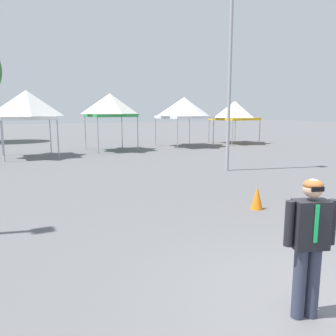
% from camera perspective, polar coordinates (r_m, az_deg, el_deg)
% --- Properties ---
extents(ground_plane, '(140.00, 140.00, 0.00)m').
position_cam_1_polar(ground_plane, '(5.24, 23.78, -20.68)').
color(ground_plane, '#5B5B5E').
extents(canopy_tent_right_of_center, '(2.85, 2.85, 3.69)m').
position_cam_1_polar(canopy_tent_right_of_center, '(20.53, -22.67, 9.74)').
color(canopy_tent_right_of_center, '#9E9EA3').
rests_on(canopy_tent_right_of_center, ground).
extents(canopy_tent_far_right, '(2.86, 2.86, 3.67)m').
position_cam_1_polar(canopy_tent_far_right, '(22.46, -9.71, 10.36)').
color(canopy_tent_far_right, '#9E9EA3').
rests_on(canopy_tent_far_right, ground).
extents(canopy_tent_center, '(3.36, 3.36, 3.54)m').
position_cam_1_polar(canopy_tent_center, '(24.80, 2.73, 10.06)').
color(canopy_tent_center, '#9E9EA3').
rests_on(canopy_tent_center, ground).
extents(canopy_tent_left_of_center, '(3.13, 3.13, 3.33)m').
position_cam_1_polar(canopy_tent_left_of_center, '(27.62, 11.12, 9.45)').
color(canopy_tent_left_of_center, '#9E9EA3').
rests_on(canopy_tent_left_of_center, ground).
extents(person_foreground, '(0.61, 0.38, 1.78)m').
position_cam_1_polar(person_foreground, '(4.55, 22.68, -10.96)').
color(person_foreground, '#33384C').
rests_on(person_foreground, ground).
extents(light_pole_opposite_side, '(0.36, 0.36, 8.94)m').
position_cam_1_polar(light_pole_opposite_side, '(15.03, 10.48, 18.89)').
color(light_pole_opposite_side, '#9E9EA3').
rests_on(light_pole_opposite_side, ground).
extents(traffic_cone_lot_center, '(0.32, 0.32, 0.61)m').
position_cam_1_polar(traffic_cone_lot_center, '(9.28, 14.76, -4.87)').
color(traffic_cone_lot_center, orange).
rests_on(traffic_cone_lot_center, ground).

